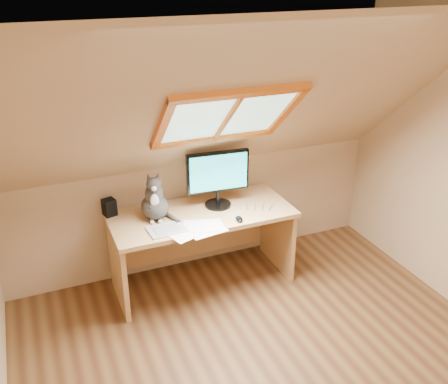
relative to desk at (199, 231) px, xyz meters
name	(u,v)px	position (x,y,z in m)	size (l,w,h in m)	color
room_shell	(308,205)	(0.09, -1.54, 0.94)	(3.52, 3.52, 2.41)	tan
desk	(199,231)	(0.00, 0.00, 0.00)	(1.54, 0.68, 0.70)	tan
monitor	(218,176)	(0.18, -0.01, 0.50)	(0.54, 0.23, 0.50)	black
cat	(155,202)	(-0.38, -0.02, 0.37)	(0.28, 0.32, 0.42)	#494441
desk_speaker	(109,207)	(-0.72, 0.18, 0.29)	(0.10, 0.10, 0.14)	black
graphics_tablet	(167,229)	(-0.36, -0.25, 0.23)	(0.29, 0.21, 0.01)	#B2B2B7
mouse	(239,219)	(0.23, -0.33, 0.23)	(0.06, 0.10, 0.03)	black
papers	(194,229)	(-0.16, -0.33, 0.22)	(0.35, 0.30, 0.01)	white
cables	(250,210)	(0.40, -0.19, 0.22)	(0.51, 0.26, 0.01)	silver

